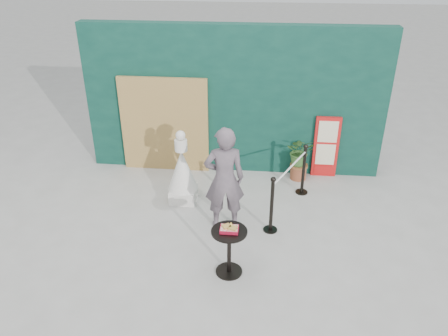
{
  "coord_description": "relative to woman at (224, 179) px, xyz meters",
  "views": [
    {
      "loc": [
        0.64,
        -5.2,
        4.42
      ],
      "look_at": [
        0.0,
        1.2,
        1.0
      ],
      "focal_mm": 35.0,
      "sensor_mm": 36.0,
      "label": 1
    }
  ],
  "objects": [
    {
      "name": "bamboo_fence",
      "position": [
        -1.43,
        1.96,
        0.09
      ],
      "size": [
        1.8,
        0.08,
        2.0
      ],
      "primitive_type": "cube",
      "color": "tan",
      "rests_on": "ground"
    },
    {
      "name": "planter",
      "position": [
        1.35,
        1.79,
        -0.38
      ],
      "size": [
        0.54,
        0.47,
        0.92
      ],
      "color": "#994D32",
      "rests_on": "ground"
    },
    {
      "name": "ground",
      "position": [
        -0.03,
        -0.98,
        -0.91
      ],
      "size": [
        60.0,
        60.0,
        0.0
      ],
      "primitive_type": "plane",
      "color": "#ADAAA5",
      "rests_on": "ground"
    },
    {
      "name": "food_basket",
      "position": [
        0.19,
        -1.18,
        -0.13
      ],
      "size": [
        0.26,
        0.19,
        0.11
      ],
      "color": "#AA122C",
      "rests_on": "cafe_table"
    },
    {
      "name": "stanchion_barrier",
      "position": [
        1.09,
        0.58,
        -0.42
      ],
      "size": [
        0.84,
        1.54,
        1.03
      ],
      "color": "black",
      "rests_on": "ground"
    },
    {
      "name": "back_wall",
      "position": [
        -0.03,
        2.17,
        0.59
      ],
      "size": [
        6.0,
        0.3,
        3.0
      ],
      "primitive_type": "cube",
      "color": "#0A3029",
      "rests_on": "ground"
    },
    {
      "name": "statue",
      "position": [
        -0.85,
        0.72,
        -0.33
      ],
      "size": [
        0.56,
        0.56,
        1.42
      ],
      "color": "silver",
      "rests_on": "ground"
    },
    {
      "name": "cafe_table",
      "position": [
        0.19,
        -1.18,
        -0.42
      ],
      "size": [
        0.52,
        0.52,
        0.75
      ],
      "color": "black",
      "rests_on": "ground"
    },
    {
      "name": "woman",
      "position": [
        0.0,
        0.0,
        0.0
      ],
      "size": [
        0.74,
        0.55,
        1.83
      ],
      "primitive_type": "imported",
      "rotation": [
        0.0,
        0.0,
        3.33
      ],
      "color": "#665760",
      "rests_on": "ground"
    },
    {
      "name": "menu_board",
      "position": [
        1.87,
        1.97,
        -0.26
      ],
      "size": [
        0.5,
        0.07,
        1.3
      ],
      "color": "red",
      "rests_on": "ground"
    }
  ]
}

